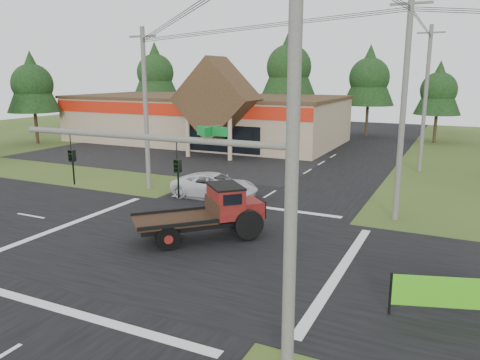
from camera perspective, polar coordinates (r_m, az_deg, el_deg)
The scene contains 19 objects.
ground at distance 21.60m, azimuth -6.41°, elevation -7.79°, with size 120.00×120.00×0.00m, color #33491A.
road_ns at distance 21.60m, azimuth -6.41°, elevation -7.76°, with size 12.00×120.00×0.02m, color black.
road_ew at distance 21.60m, azimuth -6.41°, elevation -7.76°, with size 120.00×12.00×0.02m, color black.
parking_apron at distance 44.46m, azimuth -8.86°, elevation 2.85°, with size 28.00×14.00×0.02m, color black.
cvs_building at distance 53.90m, azimuth -4.11°, elevation 7.65°, with size 30.40×18.20×9.19m.
traffic_signal_mast at distance 11.27m, azimuth -1.89°, elevation -3.36°, with size 8.12×0.24×7.00m.
utility_pole_nr at distance 10.34m, azimuth 6.37°, elevation 2.01°, with size 2.00×0.30×11.00m.
utility_pole_nw at distance 31.45m, azimuth -11.43°, elevation 8.56°, with size 2.00×0.30×10.50m.
utility_pole_ne at distance 25.32m, azimuth 19.29°, elevation 8.29°, with size 2.00×0.30×11.50m.
utility_pole_n at distance 39.25m, azimuth 21.67°, elevation 9.23°, with size 2.00×0.30×11.20m.
tree_row_a at distance 70.20m, azimuth -10.30°, elevation 12.97°, with size 6.72×6.72×12.12m.
tree_row_b at distance 66.66m, azimuth -2.06°, elevation 12.02°, with size 5.60×5.60×10.10m.
tree_row_c at distance 61.73m, azimuth 5.98°, elevation 13.78°, with size 7.28×7.28×13.13m.
tree_row_d at distance 60.09m, azimuth 15.50°, elevation 12.14°, with size 6.16×6.16×11.11m.
tree_row_e at distance 57.20m, azimuth 23.07°, elevation 10.24°, with size 5.04×5.04×9.09m.
tree_side_w at distance 56.66m, azimuth -24.02°, elevation 10.83°, with size 5.60×5.60×10.10m.
antique_flatbed_truck at distance 21.85m, azimuth -4.78°, elevation -4.00°, with size 2.32×6.07×2.54m, color #590C11, non-canonical shape.
roadside_banner at distance 16.57m, azimuth 25.08°, elevation -12.88°, with size 4.23×0.12×1.44m, color #45AF17, non-canonical shape.
white_pickup at distance 29.30m, azimuth -3.06°, elevation -0.67°, with size 2.51×5.45×1.51m, color silver.
Camera 1 is at (10.82, -17.11, 7.55)m, focal length 35.00 mm.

